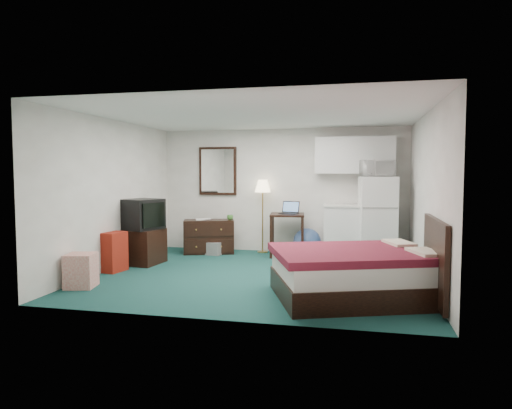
% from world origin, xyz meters
% --- Properties ---
extents(floor, '(5.00, 4.50, 0.01)m').
position_xyz_m(floor, '(0.00, 0.00, 0.00)').
color(floor, '#113131').
rests_on(floor, ground).
extents(ceiling, '(5.00, 4.50, 0.01)m').
position_xyz_m(ceiling, '(0.00, 0.00, 2.50)').
color(ceiling, beige).
rests_on(ceiling, walls).
extents(walls, '(5.01, 4.51, 2.50)m').
position_xyz_m(walls, '(0.00, 0.00, 1.25)').
color(walls, beige).
rests_on(walls, floor).
extents(mirror, '(0.80, 0.06, 1.00)m').
position_xyz_m(mirror, '(-1.35, 2.22, 1.65)').
color(mirror, white).
rests_on(mirror, walls).
extents(upper_cabinets, '(1.50, 0.35, 0.70)m').
position_xyz_m(upper_cabinets, '(1.45, 2.08, 1.95)').
color(upper_cabinets, silver).
rests_on(upper_cabinets, walls).
extents(headboard, '(0.06, 1.56, 1.00)m').
position_xyz_m(headboard, '(2.46, -1.02, 0.55)').
color(headboard, black).
rests_on(headboard, walls).
extents(dresser, '(1.08, 0.73, 0.67)m').
position_xyz_m(dresser, '(-1.39, 1.71, 0.34)').
color(dresser, black).
rests_on(dresser, floor).
extents(floor_lamp, '(0.33, 0.33, 1.47)m').
position_xyz_m(floor_lamp, '(-0.35, 2.05, 0.74)').
color(floor_lamp, '#B68B43').
rests_on(floor_lamp, floor).
extents(desk, '(0.73, 0.73, 0.82)m').
position_xyz_m(desk, '(0.19, 1.76, 0.41)').
color(desk, black).
rests_on(desk, floor).
extents(exercise_ball, '(0.69, 0.69, 0.54)m').
position_xyz_m(exercise_ball, '(0.57, 1.81, 0.27)').
color(exercise_ball, navy).
rests_on(exercise_ball, floor).
extents(kitchen_counter, '(0.90, 0.69, 0.98)m').
position_xyz_m(kitchen_counter, '(1.35, 1.88, 0.49)').
color(kitchen_counter, silver).
rests_on(kitchen_counter, floor).
extents(fridge, '(0.70, 0.70, 1.54)m').
position_xyz_m(fridge, '(1.87, 1.62, 0.77)').
color(fridge, white).
rests_on(fridge, floor).
extents(bed, '(2.33, 2.08, 0.62)m').
position_xyz_m(bed, '(1.48, -1.02, 0.31)').
color(bed, '#460615').
rests_on(bed, floor).
extents(tv_stand, '(0.68, 0.73, 0.62)m').
position_xyz_m(tv_stand, '(-2.21, 0.45, 0.31)').
color(tv_stand, black).
rests_on(tv_stand, floor).
extents(suitcase, '(0.32, 0.44, 0.65)m').
position_xyz_m(suitcase, '(-2.35, -0.25, 0.32)').
color(suitcase, maroon).
rests_on(suitcase, floor).
extents(retail_box, '(0.46, 0.46, 0.48)m').
position_xyz_m(retail_box, '(-2.28, -1.29, 0.24)').
color(retail_box, silver).
rests_on(retail_box, floor).
extents(file_bin, '(0.40, 0.33, 0.25)m').
position_xyz_m(file_bin, '(-1.26, 1.59, 0.12)').
color(file_bin, gray).
rests_on(file_bin, floor).
extents(cardboard_box_a, '(0.26, 0.23, 0.21)m').
position_xyz_m(cardboard_box_a, '(0.24, 1.43, 0.10)').
color(cardboard_box_a, '#977A55').
rests_on(cardboard_box_a, floor).
extents(cardboard_box_b, '(0.29, 0.32, 0.28)m').
position_xyz_m(cardboard_box_b, '(0.32, 1.63, 0.14)').
color(cardboard_box_b, '#977A55').
rests_on(cardboard_box_b, floor).
extents(laptop, '(0.39, 0.34, 0.23)m').
position_xyz_m(laptop, '(0.22, 1.74, 0.94)').
color(laptop, black).
rests_on(laptop, desk).
extents(crt_tv, '(0.77, 0.79, 0.54)m').
position_xyz_m(crt_tv, '(-2.20, 0.45, 0.88)').
color(crt_tv, black).
rests_on(crt_tv, tv_stand).
extents(microwave, '(0.62, 0.48, 0.37)m').
position_xyz_m(microwave, '(1.86, 1.63, 1.73)').
color(microwave, white).
rests_on(microwave, fridge).
extents(book_a, '(0.18, 0.08, 0.25)m').
position_xyz_m(book_a, '(-1.62, 1.61, 0.80)').
color(book_a, '#977A55').
rests_on(book_a, dresser).
extents(book_b, '(0.15, 0.07, 0.20)m').
position_xyz_m(book_b, '(-1.51, 1.75, 0.77)').
color(book_b, '#977A55').
rests_on(book_b, dresser).
extents(mug, '(0.14, 0.12, 0.13)m').
position_xyz_m(mug, '(-0.97, 1.79, 0.74)').
color(mug, '#3E7E31').
rests_on(mug, dresser).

